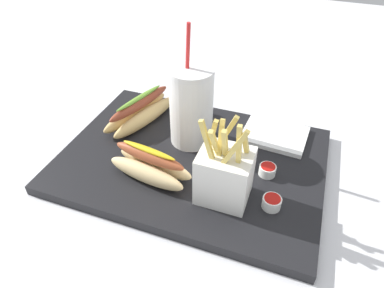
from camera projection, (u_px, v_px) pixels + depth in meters
ground_plane at (192, 167)px, 0.69m from camera, size 2.40×2.40×0.02m
food_tray at (192, 160)px, 0.67m from camera, size 0.49×0.36×0.02m
soda_cup at (191, 106)px, 0.66m from camera, size 0.08×0.08×0.24m
fries_basket at (224, 174)px, 0.56m from camera, size 0.08×0.07×0.16m
hot_dog_1 at (141, 112)px, 0.74m from camera, size 0.11×0.20×0.06m
hot_dog_2 at (150, 166)px, 0.61m from camera, size 0.16×0.08×0.06m
ketchup_cup_1 at (272, 202)px, 0.56m from camera, size 0.03×0.03×0.02m
ketchup_cup_2 at (204, 112)px, 0.76m from camera, size 0.04×0.04×0.02m
ketchup_cup_3 at (268, 168)px, 0.62m from camera, size 0.03×0.03×0.02m
napkin_stack at (275, 135)px, 0.71m from camera, size 0.13×0.11×0.01m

